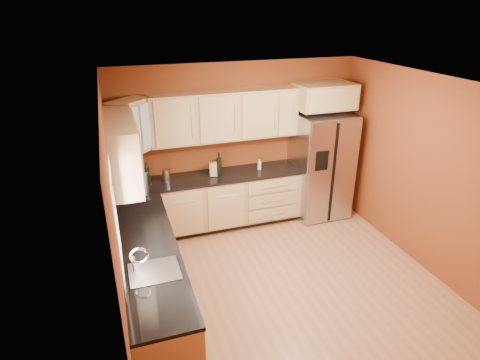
# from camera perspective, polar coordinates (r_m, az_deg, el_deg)

# --- Properties ---
(floor) EXTENTS (4.00, 4.00, 0.00)m
(floor) POSITION_cam_1_polar(r_m,az_deg,el_deg) (5.52, 6.30, -14.26)
(floor) COLOR #A86B41
(floor) RESTS_ON ground
(ceiling) EXTENTS (4.00, 4.00, 0.00)m
(ceiling) POSITION_cam_1_polar(r_m,az_deg,el_deg) (4.43, 7.83, 13.29)
(ceiling) COLOR silver
(ceiling) RESTS_ON wall_back
(wall_back) EXTENTS (4.00, 0.04, 2.60)m
(wall_back) POSITION_cam_1_polar(r_m,az_deg,el_deg) (6.56, -0.35, 5.21)
(wall_back) COLOR maroon
(wall_back) RESTS_ON floor
(wall_front) EXTENTS (4.00, 0.04, 2.60)m
(wall_front) POSITION_cam_1_polar(r_m,az_deg,el_deg) (3.42, 21.66, -15.92)
(wall_front) COLOR maroon
(wall_front) RESTS_ON floor
(wall_left) EXTENTS (0.04, 4.00, 2.60)m
(wall_left) POSITION_cam_1_polar(r_m,az_deg,el_deg) (4.44, -17.27, -5.49)
(wall_left) COLOR maroon
(wall_left) RESTS_ON floor
(wall_right) EXTENTS (0.04, 4.00, 2.60)m
(wall_right) POSITION_cam_1_polar(r_m,az_deg,el_deg) (5.92, 24.85, 0.79)
(wall_right) COLOR maroon
(wall_right) RESTS_ON floor
(base_cabinets_back) EXTENTS (2.90, 0.60, 0.88)m
(base_cabinets_back) POSITION_cam_1_polar(r_m,az_deg,el_deg) (6.49, -4.15, -3.32)
(base_cabinets_back) COLOR #9E774C
(base_cabinets_back) RESTS_ON floor
(base_cabinets_left) EXTENTS (0.60, 2.80, 0.88)m
(base_cabinets_left) POSITION_cam_1_polar(r_m,az_deg,el_deg) (4.91, -12.44, -13.83)
(base_cabinets_left) COLOR #9E774C
(base_cabinets_left) RESTS_ON floor
(countertop_back) EXTENTS (2.90, 0.62, 0.04)m
(countertop_back) POSITION_cam_1_polar(r_m,az_deg,el_deg) (6.28, -4.25, 0.38)
(countertop_back) COLOR black
(countertop_back) RESTS_ON base_cabinets_back
(countertop_left) EXTENTS (0.62, 2.80, 0.04)m
(countertop_left) POSITION_cam_1_polar(r_m,az_deg,el_deg) (4.65, -12.82, -9.31)
(countertop_left) COLOR black
(countertop_left) RESTS_ON base_cabinets_left
(upper_cabinets_back) EXTENTS (2.30, 0.33, 0.75)m
(upper_cabinets_back) POSITION_cam_1_polar(r_m,az_deg,el_deg) (6.19, -2.12, 9.12)
(upper_cabinets_back) COLOR #9E774C
(upper_cabinets_back) RESTS_ON wall_back
(upper_cabinets_left) EXTENTS (0.33, 1.35, 0.75)m
(upper_cabinets_left) POSITION_cam_1_polar(r_m,az_deg,el_deg) (4.90, -16.44, 4.15)
(upper_cabinets_left) COLOR #9E774C
(upper_cabinets_left) RESTS_ON wall_left
(corner_upper_cabinet) EXTENTS (0.67, 0.67, 0.75)m
(corner_upper_cabinet) POSITION_cam_1_polar(r_m,az_deg,el_deg) (5.81, -15.33, 7.30)
(corner_upper_cabinet) COLOR #9E774C
(corner_upper_cabinet) RESTS_ON wall_back
(over_fridge_cabinet) EXTENTS (0.92, 0.60, 0.40)m
(over_fridge_cabinet) POSITION_cam_1_polar(r_m,az_deg,el_deg) (6.63, 11.87, 11.64)
(over_fridge_cabinet) COLOR #9E774C
(over_fridge_cabinet) RESTS_ON wall_back
(refrigerator) EXTENTS (0.90, 0.75, 1.78)m
(refrigerator) POSITION_cam_1_polar(r_m,az_deg,el_deg) (6.90, 11.37, 2.06)
(refrigerator) COLOR silver
(refrigerator) RESTS_ON floor
(window) EXTENTS (0.03, 0.90, 1.00)m
(window) POSITION_cam_1_polar(r_m,az_deg,el_deg) (3.88, -17.11, -5.70)
(window) COLOR white
(window) RESTS_ON wall_left
(sink_faucet) EXTENTS (0.50, 0.42, 0.30)m
(sink_faucet) POSITION_cam_1_polar(r_m,az_deg,el_deg) (4.14, -12.24, -10.98)
(sink_faucet) COLOR silver
(sink_faucet) RESTS_ON countertop_left
(canister_left) EXTENTS (0.15, 0.15, 0.19)m
(canister_left) POSITION_cam_1_polar(r_m,az_deg,el_deg) (6.16, -10.44, 0.67)
(canister_left) COLOR silver
(canister_left) RESTS_ON countertop_back
(canister_right) EXTENTS (0.15, 0.15, 0.22)m
(canister_right) POSITION_cam_1_polar(r_m,az_deg,el_deg) (6.09, -13.22, 0.31)
(canister_right) COLOR silver
(canister_right) RESTS_ON countertop_back
(wine_bottle_a) EXTENTS (0.10, 0.10, 0.36)m
(wine_bottle_a) POSITION_cam_1_polar(r_m,az_deg,el_deg) (6.04, -13.11, 0.86)
(wine_bottle_a) COLOR black
(wine_bottle_a) RESTS_ON countertop_back
(wine_bottle_b) EXTENTS (0.11, 0.11, 0.37)m
(wine_bottle_b) POSITION_cam_1_polar(r_m,az_deg,el_deg) (6.27, -3.00, 2.37)
(wine_bottle_b) COLOR black
(wine_bottle_b) RESTS_ON countertop_back
(knife_block) EXTENTS (0.13, 0.12, 0.22)m
(knife_block) POSITION_cam_1_polar(r_m,az_deg,el_deg) (6.26, -3.82, 1.57)
(knife_block) COLOR tan
(knife_block) RESTS_ON countertop_back
(soap_dispenser) EXTENTS (0.07, 0.07, 0.17)m
(soap_dispenser) POSITION_cam_1_polar(r_m,az_deg,el_deg) (6.50, 2.77, 2.23)
(soap_dispenser) COLOR white
(soap_dispenser) RESTS_ON countertop_back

